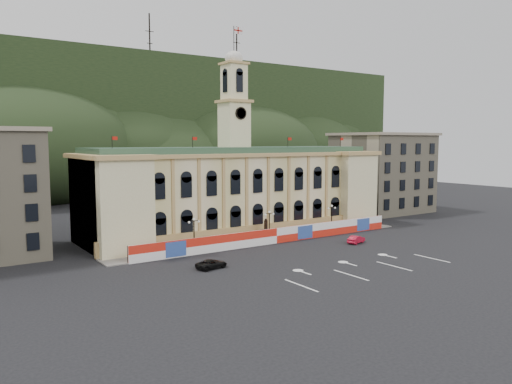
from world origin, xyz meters
TOP-DOWN VIEW (x-y plane):
  - ground at (0.00, 0.00)m, footprint 260.00×260.00m
  - lane_markings at (0.00, -5.00)m, footprint 26.00×10.00m
  - hill_ridge at (0.03, 121.99)m, footprint 230.00×80.00m
  - city_hall at (0.00, 27.63)m, footprint 56.20×17.60m
  - side_building_right at (43.00, 30.93)m, footprint 21.00×17.00m
  - hoarding_fence at (0.06, 15.07)m, footprint 50.00×0.44m
  - pavement at (0.00, 17.75)m, footprint 56.00×5.50m
  - statue at (0.00, 18.00)m, footprint 1.40×1.40m
  - lamp_left at (-14.00, 17.00)m, footprint 1.96×0.44m
  - lamp_center at (0.00, 17.00)m, footprint 1.96×0.44m
  - lamp_right at (14.00, 17.00)m, footprint 1.96×0.44m
  - red_sedan at (10.84, 7.67)m, footprint 3.56×4.65m
  - black_suv at (-16.74, 6.69)m, footprint 3.45×5.02m

SIDE VIEW (x-z plane):
  - ground at x=0.00m, z-range 0.00..0.00m
  - lane_markings at x=0.00m, z-range -0.01..0.01m
  - pavement at x=0.00m, z-range 0.00..0.16m
  - black_suv at x=-16.74m, z-range 0.00..1.21m
  - red_sedan at x=10.84m, z-range 0.00..1.28m
  - statue at x=0.00m, z-range -0.67..3.05m
  - hoarding_fence at x=0.06m, z-range 0.00..2.50m
  - lamp_left at x=-14.00m, z-range 0.50..5.65m
  - lamp_center at x=0.00m, z-range 0.50..5.65m
  - lamp_right at x=14.00m, z-range 0.50..5.65m
  - city_hall at x=0.00m, z-range -10.70..26.40m
  - side_building_right at x=43.00m, z-range 0.03..18.63m
  - hill_ridge at x=0.03m, z-range -12.52..51.48m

